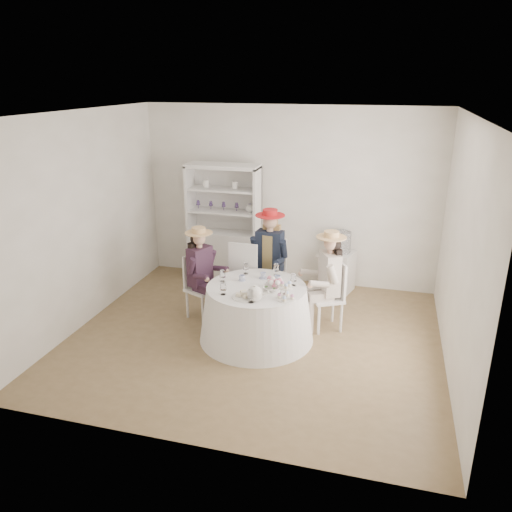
# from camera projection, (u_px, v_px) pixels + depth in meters

# --- Properties ---
(ground) EXTENTS (4.50, 4.50, 0.00)m
(ground) POSITION_uv_depth(u_px,v_px,m) (254.00, 338.00, 6.22)
(ground) COLOR brown
(ground) RESTS_ON ground
(ceiling) EXTENTS (4.50, 4.50, 0.00)m
(ceiling) POSITION_uv_depth(u_px,v_px,m) (254.00, 113.00, 5.30)
(ceiling) COLOR white
(ceiling) RESTS_ON wall_back
(wall_back) EXTENTS (4.50, 0.00, 4.50)m
(wall_back) POSITION_uv_depth(u_px,v_px,m) (289.00, 197.00, 7.58)
(wall_back) COLOR silver
(wall_back) RESTS_ON ground
(wall_front) EXTENTS (4.50, 0.00, 4.50)m
(wall_front) POSITION_uv_depth(u_px,v_px,m) (187.00, 307.00, 3.94)
(wall_front) COLOR silver
(wall_front) RESTS_ON ground
(wall_left) EXTENTS (0.00, 4.50, 4.50)m
(wall_left) POSITION_uv_depth(u_px,v_px,m) (83.00, 221.00, 6.31)
(wall_left) COLOR silver
(wall_left) RESTS_ON ground
(wall_right) EXTENTS (0.00, 4.50, 4.50)m
(wall_right) POSITION_uv_depth(u_px,v_px,m) (461.00, 251.00, 5.21)
(wall_right) COLOR silver
(wall_right) RESTS_ON ground
(tea_table) EXTENTS (1.41, 1.41, 0.69)m
(tea_table) POSITION_uv_depth(u_px,v_px,m) (256.00, 313.00, 6.10)
(tea_table) COLOR white
(tea_table) RESTS_ON ground
(hutch) EXTENTS (1.24, 0.79, 1.86)m
(hutch) POSITION_uv_depth(u_px,v_px,m) (225.00, 241.00, 7.74)
(hutch) COLOR silver
(hutch) RESTS_ON ground
(side_table) EXTENTS (0.49, 0.49, 0.62)m
(side_table) POSITION_uv_depth(u_px,v_px,m) (338.00, 271.00, 7.49)
(side_table) COLOR silver
(side_table) RESTS_ON ground
(hatbox) EXTENTS (0.40, 0.40, 0.31)m
(hatbox) POSITION_uv_depth(u_px,v_px,m) (340.00, 242.00, 7.34)
(hatbox) COLOR black
(hatbox) RESTS_ON side_table
(guest_left) EXTENTS (0.53, 0.48, 1.26)m
(guest_left) POSITION_uv_depth(u_px,v_px,m) (201.00, 268.00, 6.52)
(guest_left) COLOR silver
(guest_left) RESTS_ON ground
(guest_mid) EXTENTS (0.52, 0.54, 1.41)m
(guest_mid) POSITION_uv_depth(u_px,v_px,m) (269.00, 253.00, 6.81)
(guest_mid) COLOR silver
(guest_mid) RESTS_ON ground
(guest_right) EXTENTS (0.55, 0.50, 1.31)m
(guest_right) POSITION_uv_depth(u_px,v_px,m) (328.00, 275.00, 6.22)
(guest_right) COLOR silver
(guest_right) RESTS_ON ground
(spare_chair) EXTENTS (0.43, 0.43, 1.01)m
(spare_chair) POSITION_uv_depth(u_px,v_px,m) (246.00, 274.00, 6.78)
(spare_chair) COLOR silver
(spare_chair) RESTS_ON ground
(teacup_a) EXTENTS (0.10, 0.10, 0.06)m
(teacup_a) POSITION_uv_depth(u_px,v_px,m) (242.00, 278.00, 6.16)
(teacup_a) COLOR white
(teacup_a) RESTS_ON tea_table
(teacup_b) EXTENTS (0.10, 0.10, 0.07)m
(teacup_b) POSITION_uv_depth(u_px,v_px,m) (263.00, 276.00, 6.22)
(teacup_b) COLOR white
(teacup_b) RESTS_ON tea_table
(teacup_c) EXTENTS (0.10, 0.10, 0.07)m
(teacup_c) POSITION_uv_depth(u_px,v_px,m) (277.00, 279.00, 6.13)
(teacup_c) COLOR white
(teacup_c) RESTS_ON tea_table
(flower_bowl) EXTENTS (0.22, 0.22, 0.05)m
(flower_bowl) POSITION_uv_depth(u_px,v_px,m) (272.00, 288.00, 5.87)
(flower_bowl) COLOR white
(flower_bowl) RESTS_ON tea_table
(flower_arrangement) EXTENTS (0.17, 0.16, 0.06)m
(flower_arrangement) POSITION_uv_depth(u_px,v_px,m) (273.00, 283.00, 5.90)
(flower_arrangement) COLOR #D26982
(flower_arrangement) RESTS_ON tea_table
(table_teapot) EXTENTS (0.26, 0.18, 0.19)m
(table_teapot) POSITION_uv_depth(u_px,v_px,m) (255.00, 294.00, 5.59)
(table_teapot) COLOR white
(table_teapot) RESTS_ON tea_table
(sandwich_plate) EXTENTS (0.29, 0.29, 0.06)m
(sandwich_plate) POSITION_uv_depth(u_px,v_px,m) (244.00, 296.00, 5.69)
(sandwich_plate) COLOR white
(sandwich_plate) RESTS_ON tea_table
(cupcake_stand) EXTENTS (0.22, 0.22, 0.21)m
(cupcake_stand) POSITION_uv_depth(u_px,v_px,m) (286.00, 293.00, 5.62)
(cupcake_stand) COLOR white
(cupcake_stand) RESTS_ON tea_table
(stemware_set) EXTENTS (0.94, 0.95, 0.15)m
(stemware_set) POSITION_uv_depth(u_px,v_px,m) (256.00, 281.00, 5.96)
(stemware_set) COLOR white
(stemware_set) RESTS_ON tea_table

